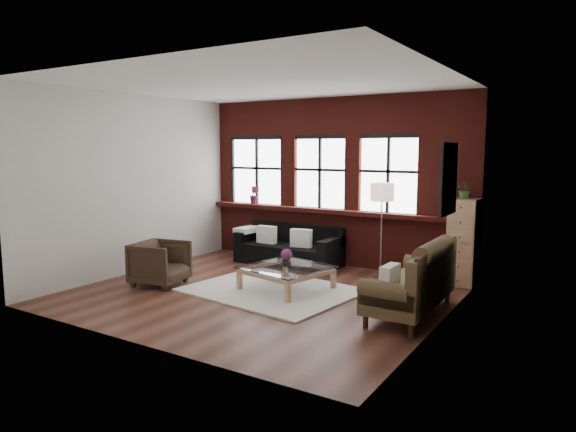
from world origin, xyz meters
The scene contains 26 objects.
floor centered at (0.00, 0.00, 0.00)m, with size 5.50×5.50×0.00m, color #442218.
ceiling centered at (0.00, 0.00, 3.20)m, with size 5.50×5.50×0.00m, color white.
wall_back centered at (0.00, 2.50, 1.60)m, with size 5.50×5.50×0.00m, color beige.
wall_front centered at (0.00, -2.50, 1.60)m, with size 5.50×5.50×0.00m, color beige.
wall_left centered at (-2.75, 0.00, 1.60)m, with size 5.00×5.00×0.00m, color beige.
wall_right centered at (2.75, 0.00, 1.60)m, with size 5.00×5.00×0.00m, color beige.
brick_backwall centered at (0.00, 2.44, 1.60)m, with size 5.50×0.12×3.20m, color #5D1B15, non-canonical shape.
sill_ledge centered at (0.00, 2.35, 1.04)m, with size 5.50×0.30×0.08m, color #5D1B15.
window_left centered at (-1.80, 2.45, 1.75)m, with size 1.38×0.10×1.50m, color black, non-canonical shape.
window_mid centered at (-0.30, 2.45, 1.75)m, with size 1.38×0.10×1.50m, color black, non-canonical shape.
window_right centered at (1.10, 2.45, 1.75)m, with size 1.38×0.10×1.50m, color black, non-canonical shape.
wall_poster centered at (2.72, 0.30, 1.85)m, with size 0.05×0.74×0.94m, color black, non-canonical shape.
shag_rug centered at (0.07, 0.16, 0.01)m, with size 2.50×1.96×0.03m, color beige.
dark_sofa centered at (-0.70, 1.90, 0.37)m, with size 2.06×0.83×0.74m, color black, non-canonical shape.
pillow_a centered at (-1.14, 1.80, 0.56)m, with size 0.40×0.14×0.34m, color white.
pillow_b centered at (-0.35, 1.80, 0.56)m, with size 0.40×0.14×0.34m, color white.
vintage_settee centered at (2.30, 0.20, 0.51)m, with size 0.85×1.91×1.02m, color #4B3B22, non-canonical shape.
pillow_settee centered at (2.22, -0.38, 0.62)m, with size 0.14×0.38×0.34m, color white.
armchair centered at (-1.71, -0.49, 0.36)m, with size 0.77×0.79×0.72m, color #2D2116.
coffee_table centered at (0.24, 0.33, 0.19)m, with size 1.18×1.18×0.39m, color tan, non-canonical shape.
vase centered at (0.24, 0.33, 0.46)m, with size 0.15×0.15×0.16m, color #B2B2B2.
flowers centered at (0.24, 0.33, 0.58)m, with size 0.18×0.18×0.18m, color #602149.
drawer_chest centered at (2.53, 2.12, 0.71)m, with size 0.44×0.44×1.43m, color tan.
potted_plant_top centered at (2.53, 2.12, 1.58)m, with size 0.26×0.23×0.29m, color #2D5923.
floor_lamp centered at (1.23, 1.83, 0.90)m, with size 0.40×0.40×1.80m, color #A5A5A8, non-canonical shape.
sill_plant centered at (-1.80, 2.32, 1.27)m, with size 0.21×0.17×0.39m, color #602149.
Camera 1 is at (4.45, -6.41, 2.24)m, focal length 32.00 mm.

